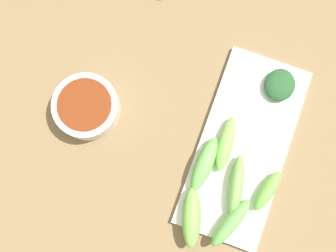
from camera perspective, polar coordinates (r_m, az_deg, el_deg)
tabletop at (r=0.67m, az=3.07°, el=-1.97°), size 2.10×2.10×0.02m
sauce_bowl at (r=0.66m, az=-11.34°, el=2.59°), size 0.11×0.11×0.04m
serving_plate at (r=0.66m, az=11.23°, el=-3.00°), size 0.14×0.31×0.01m
broccoli_stalk_0 at (r=0.64m, az=10.23°, el=-8.60°), size 0.04×0.10×0.03m
broccoli_stalk_1 at (r=0.63m, az=3.87°, el=-13.21°), size 0.06×0.10×0.03m
broccoli_stalk_2 at (r=0.64m, az=9.50°, el=-13.77°), size 0.05×0.09×0.03m
broccoli_stalk_3 at (r=0.65m, az=14.60°, el=-9.21°), size 0.04×0.08×0.03m
broccoli_stalk_4 at (r=0.64m, az=8.75°, el=-2.67°), size 0.03×0.09×0.02m
broccoli_leafy_5 at (r=0.68m, az=16.25°, el=5.60°), size 0.05×0.06×0.02m
broccoli_stalk_6 at (r=0.63m, az=5.69°, el=-5.66°), size 0.03×0.09×0.03m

